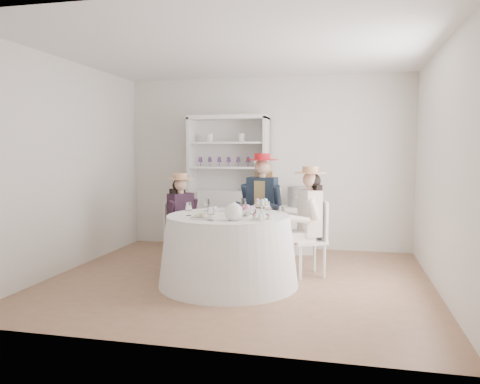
# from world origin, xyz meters

# --- Properties ---
(ground) EXTENTS (4.50, 4.50, 0.00)m
(ground) POSITION_xyz_m (0.00, 0.00, 0.00)
(ground) COLOR brown
(ground) RESTS_ON ground
(ceiling) EXTENTS (4.50, 4.50, 0.00)m
(ceiling) POSITION_xyz_m (0.00, 0.00, 2.70)
(ceiling) COLOR white
(ceiling) RESTS_ON wall_back
(wall_back) EXTENTS (4.50, 0.00, 4.50)m
(wall_back) POSITION_xyz_m (0.00, 2.00, 1.35)
(wall_back) COLOR silver
(wall_back) RESTS_ON ground
(wall_front) EXTENTS (4.50, 0.00, 4.50)m
(wall_front) POSITION_xyz_m (0.00, -2.00, 1.35)
(wall_front) COLOR silver
(wall_front) RESTS_ON ground
(wall_left) EXTENTS (0.00, 4.50, 4.50)m
(wall_left) POSITION_xyz_m (-2.25, 0.00, 1.35)
(wall_left) COLOR silver
(wall_left) RESTS_ON ground
(wall_right) EXTENTS (0.00, 4.50, 4.50)m
(wall_right) POSITION_xyz_m (2.25, 0.00, 1.35)
(wall_right) COLOR silver
(wall_right) RESTS_ON ground
(tea_table) EXTENTS (1.61, 1.61, 0.81)m
(tea_table) POSITION_xyz_m (-0.07, -0.21, 0.40)
(tea_table) COLOR white
(tea_table) RESTS_ON ground
(hutch) EXTENTS (1.27, 0.55, 2.09)m
(hutch) POSITION_xyz_m (-0.56, 1.77, 0.74)
(hutch) COLOR silver
(hutch) RESTS_ON ground
(side_table) EXTENTS (0.56, 0.56, 0.71)m
(side_table) POSITION_xyz_m (0.53, 1.69, 0.35)
(side_table) COLOR silver
(side_table) RESTS_ON ground
(hatbox) EXTENTS (0.33, 0.33, 0.30)m
(hatbox) POSITION_xyz_m (0.53, 1.69, 0.86)
(hatbox) COLOR black
(hatbox) RESTS_ON side_table
(guest_left) EXTENTS (0.54, 0.50, 1.25)m
(guest_left) POSITION_xyz_m (-0.87, 0.44, 0.71)
(guest_left) COLOR silver
(guest_left) RESTS_ON ground
(guest_mid) EXTENTS (0.56, 0.59, 1.51)m
(guest_mid) POSITION_xyz_m (0.14, 0.81, 0.86)
(guest_mid) COLOR silver
(guest_mid) RESTS_ON ground
(guest_right) EXTENTS (0.57, 0.52, 1.36)m
(guest_right) POSITION_xyz_m (0.79, 0.36, 0.76)
(guest_right) COLOR silver
(guest_right) RESTS_ON ground
(spare_chair) EXTENTS (0.55, 0.55, 0.95)m
(spare_chair) POSITION_xyz_m (-0.90, 1.18, 0.51)
(spare_chair) COLOR silver
(spare_chair) RESTS_ON ground
(teacup_a) EXTENTS (0.11, 0.11, 0.07)m
(teacup_a) POSITION_xyz_m (-0.30, 0.00, 0.84)
(teacup_a) COLOR white
(teacup_a) RESTS_ON tea_table
(teacup_b) EXTENTS (0.08, 0.08, 0.06)m
(teacup_b) POSITION_xyz_m (-0.11, 0.08, 0.84)
(teacup_b) COLOR white
(teacup_b) RESTS_ON tea_table
(teacup_c) EXTENTS (0.11, 0.11, 0.07)m
(teacup_c) POSITION_xyz_m (0.15, -0.06, 0.84)
(teacup_c) COLOR white
(teacup_c) RESTS_ON tea_table
(flower_bowl) EXTENTS (0.24, 0.24, 0.06)m
(flower_bowl) POSITION_xyz_m (0.13, -0.21, 0.84)
(flower_bowl) COLOR white
(flower_bowl) RESTS_ON tea_table
(flower_arrangement) EXTENTS (0.17, 0.18, 0.07)m
(flower_arrangement) POSITION_xyz_m (0.14, -0.30, 0.90)
(flower_arrangement) COLOR pink
(flower_arrangement) RESTS_ON tea_table
(table_teapot) EXTENTS (0.28, 0.20, 0.21)m
(table_teapot) POSITION_xyz_m (0.10, -0.60, 0.90)
(table_teapot) COLOR white
(table_teapot) RESTS_ON tea_table
(sandwich_plate) EXTENTS (0.28, 0.28, 0.06)m
(sandwich_plate) POSITION_xyz_m (-0.27, -0.53, 0.83)
(sandwich_plate) COLOR white
(sandwich_plate) RESTS_ON tea_table
(cupcake_stand) EXTENTS (0.24, 0.24, 0.22)m
(cupcake_stand) POSITION_xyz_m (0.38, -0.51, 0.89)
(cupcake_stand) COLOR white
(cupcake_stand) RESTS_ON tea_table
(stemware_set) EXTENTS (0.93, 0.97, 0.15)m
(stemware_set) POSITION_xyz_m (-0.07, -0.21, 0.88)
(stemware_set) COLOR white
(stemware_set) RESTS_ON tea_table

